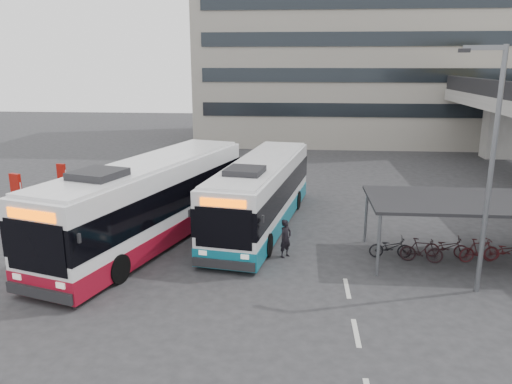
# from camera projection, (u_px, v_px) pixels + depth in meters

# --- Properties ---
(ground) EXTENTS (120.00, 120.00, 0.00)m
(ground) POSITION_uv_depth(u_px,v_px,m) (276.00, 286.00, 17.83)
(ground) COLOR #28282B
(ground) RESTS_ON ground
(bike_shelter) EXTENTS (10.00, 4.00, 2.54)m
(bike_shelter) POSITION_uv_depth(u_px,v_px,m) (495.00, 231.00, 19.68)
(bike_shelter) COLOR #595B60
(bike_shelter) RESTS_ON ground
(office_block) EXTENTS (30.00, 15.00, 25.00)m
(office_block) POSITION_uv_depth(u_px,v_px,m) (356.00, 11.00, 48.83)
(office_block) COLOR gray
(office_block) RESTS_ON ground
(road_markings) EXTENTS (0.15, 7.60, 0.01)m
(road_markings) POSITION_uv_depth(u_px,v_px,m) (356.00, 333.00, 14.73)
(road_markings) COLOR beige
(road_markings) RESTS_ON ground
(bus_main) EXTENTS (6.50, 13.37, 3.88)m
(bus_main) POSITION_uv_depth(u_px,v_px,m) (150.00, 202.00, 21.82)
(bus_main) COLOR white
(bus_main) RESTS_ON ground
(bus_teal) EXTENTS (4.46, 12.06, 3.49)m
(bus_teal) POSITION_uv_depth(u_px,v_px,m) (261.00, 194.00, 23.90)
(bus_teal) COLOR white
(bus_teal) RESTS_ON ground
(pedestrian) EXTENTS (0.67, 0.69, 1.59)m
(pedestrian) POSITION_uv_depth(u_px,v_px,m) (286.00, 238.00, 20.27)
(pedestrian) COLOR black
(pedestrian) RESTS_ON ground
(lamp_post) EXTENTS (1.44, 0.48, 8.29)m
(lamp_post) POSITION_uv_depth(u_px,v_px,m) (489.00, 158.00, 16.23)
(lamp_post) COLOR #595B60
(lamp_post) RESTS_ON ground
(sign_totem_mid) EXTENTS (0.59, 0.35, 2.80)m
(sign_totem_mid) POSITION_uv_depth(u_px,v_px,m) (18.00, 202.00, 23.13)
(sign_totem_mid) COLOR #971009
(sign_totem_mid) RESTS_ON ground
(sign_totem_north) EXTENTS (0.51, 0.20, 2.37)m
(sign_totem_north) POSITION_uv_depth(u_px,v_px,m) (63.00, 184.00, 27.39)
(sign_totem_north) COLOR #971009
(sign_totem_north) RESTS_ON ground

